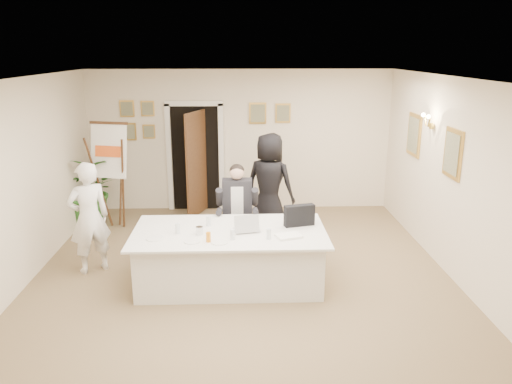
{
  "coord_description": "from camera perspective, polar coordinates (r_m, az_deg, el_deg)",
  "views": [
    {
      "loc": [
        -0.03,
        -6.38,
        3.16
      ],
      "look_at": [
        0.21,
        0.6,
        1.16
      ],
      "focal_mm": 35.0,
      "sensor_mm": 36.0,
      "label": 1
    }
  ],
  "objects": [
    {
      "name": "wall_front",
      "position": [
        3.38,
        -1.2,
        -15.42
      ],
      "size": [
        6.0,
        0.1,
        2.8
      ],
      "primitive_type": "cube",
      "color": "beige",
      "rests_on": "floor"
    },
    {
      "name": "glass_d",
      "position": [
        7.03,
        -5.45,
        -3.32
      ],
      "size": [
        0.08,
        0.08,
        0.14
      ],
      "primitive_type": "cylinder",
      "rotation": [
        0.0,
        0.0,
        -0.26
      ],
      "color": "silver",
      "rests_on": "conference_table"
    },
    {
      "name": "plate_near",
      "position": [
        6.43,
        -4.18,
        -5.75
      ],
      "size": [
        0.25,
        0.25,
        0.01
      ],
      "primitive_type": "cylinder",
      "rotation": [
        0.0,
        0.0,
        0.17
      ],
      "color": "white",
      "rests_on": "conference_table"
    },
    {
      "name": "plate_left",
      "position": [
        6.68,
        -11.47,
        -5.2
      ],
      "size": [
        0.28,
        0.28,
        0.01
      ],
      "primitive_type": "cylinder",
      "rotation": [
        0.0,
        0.0,
        0.18
      ],
      "color": "white",
      "rests_on": "conference_table"
    },
    {
      "name": "wall_sconce",
      "position": [
        8.2,
        19.13,
        7.68
      ],
      "size": [
        0.2,
        0.3,
        0.24
      ],
      "primitive_type": null,
      "color": "gold",
      "rests_on": "wall_right"
    },
    {
      "name": "oj_glass",
      "position": [
        6.45,
        -5.46,
        -5.16
      ],
      "size": [
        0.07,
        0.07,
        0.13
      ],
      "primitive_type": "cylinder",
      "rotation": [
        0.0,
        0.0,
        0.21
      ],
      "color": "orange",
      "rests_on": "conference_table"
    },
    {
      "name": "flip_chart",
      "position": [
        9.32,
        -15.92,
        1.24
      ],
      "size": [
        0.69,
        0.5,
        1.92
      ],
      "color": "#361E11",
      "rests_on": "floor"
    },
    {
      "name": "doorway",
      "position": [
        9.97,
        -6.89,
        3.6
      ],
      "size": [
        1.14,
        0.86,
        2.2
      ],
      "color": "black",
      "rests_on": "floor"
    },
    {
      "name": "seated_man",
      "position": [
        7.84,
        -2.15,
        -2.01
      ],
      "size": [
        0.77,
        0.8,
        1.48
      ],
      "primitive_type": null,
      "rotation": [
        0.0,
        0.0,
        0.23
      ],
      "color": "black",
      "rests_on": "floor"
    },
    {
      "name": "pictures_right_wall",
      "position": [
        8.28,
        19.37,
        5.27
      ],
      "size": [
        0.06,
        2.2,
        0.8
      ],
      "primitive_type": null,
      "color": "gold",
      "rests_on": "wall_right"
    },
    {
      "name": "wall_right",
      "position": [
        7.28,
        22.66,
        0.74
      ],
      "size": [
        0.1,
        7.0,
        2.8
      ],
      "primitive_type": "cube",
      "color": "beige",
      "rests_on": "floor"
    },
    {
      "name": "paper_stack",
      "position": [
        6.61,
        3.74,
        -5.04
      ],
      "size": [
        0.38,
        0.32,
        0.03
      ],
      "primitive_type": "cube",
      "rotation": [
        0.0,
        0.0,
        0.32
      ],
      "color": "white",
      "rests_on": "conference_table"
    },
    {
      "name": "glass_b",
      "position": [
        6.5,
        -2.72,
        -4.89
      ],
      "size": [
        0.06,
        0.06,
        0.14
      ],
      "primitive_type": "cylinder",
      "rotation": [
        0.0,
        0.0,
        0.03
      ],
      "color": "silver",
      "rests_on": "conference_table"
    },
    {
      "name": "glass_a",
      "position": [
        6.79,
        -8.96,
        -4.14
      ],
      "size": [
        0.07,
        0.07,
        0.14
      ],
      "primitive_type": "cylinder",
      "rotation": [
        0.0,
        0.0,
        0.18
      ],
      "color": "silver",
      "rests_on": "conference_table"
    },
    {
      "name": "potted_palm",
      "position": [
        9.72,
        -18.49,
        0.24
      ],
      "size": [
        1.24,
        1.09,
        1.32
      ],
      "primitive_type": "imported",
      "rotation": [
        0.0,
        0.0,
        -0.05
      ],
      "color": "#266321",
      "rests_on": "floor"
    },
    {
      "name": "plate_mid",
      "position": [
        6.5,
        -7.33,
        -5.61
      ],
      "size": [
        0.23,
        0.23,
        0.01
      ],
      "primitive_type": "cylinder",
      "rotation": [
        0.0,
        0.0,
        0.07
      ],
      "color": "white",
      "rests_on": "conference_table"
    },
    {
      "name": "conference_table",
      "position": [
        6.98,
        -3.03,
        -7.38
      ],
      "size": [
        2.64,
        1.41,
        0.78
      ],
      "color": "silver",
      "rests_on": "floor"
    },
    {
      "name": "laptop_bag",
      "position": [
        7.01,
        4.97,
        -2.68
      ],
      "size": [
        0.44,
        0.22,
        0.3
      ],
      "primitive_type": "cube",
      "rotation": [
        0.0,
        0.0,
        0.25
      ],
      "color": "black",
      "rests_on": "conference_table"
    },
    {
      "name": "wall_back",
      "position": [
        10.04,
        -1.82,
        5.87
      ],
      "size": [
        6.0,
        0.1,
        2.8
      ],
      "primitive_type": "cube",
      "color": "beige",
      "rests_on": "floor"
    },
    {
      "name": "standing_woman",
      "position": [
        8.7,
        1.55,
        0.91
      ],
      "size": [
        1.04,
        0.91,
        1.8
      ],
      "primitive_type": "imported",
      "rotation": [
        0.0,
        0.0,
        2.67
      ],
      "color": "black",
      "rests_on": "floor"
    },
    {
      "name": "ceiling",
      "position": [
        6.39,
        -1.77,
        12.75
      ],
      "size": [
        6.0,
        7.0,
        0.02
      ],
      "primitive_type": "cube",
      "color": "white",
      "rests_on": "wall_back"
    },
    {
      "name": "standing_man",
      "position": [
        7.58,
        -18.55,
        -2.83
      ],
      "size": [
        0.72,
        0.66,
        1.65
      ],
      "primitive_type": "imported",
      "rotation": [
        0.0,
        0.0,
        3.72
      ],
      "color": "white",
      "rests_on": "floor"
    },
    {
      "name": "floor",
      "position": [
        7.12,
        -1.58,
        -10.37
      ],
      "size": [
        7.0,
        7.0,
        0.0
      ],
      "primitive_type": "plane",
      "color": "brown",
      "rests_on": "ground"
    },
    {
      "name": "wall_left",
      "position": [
        7.25,
        -26.1,
        0.28
      ],
      "size": [
        0.1,
        7.0,
        2.8
      ],
      "primitive_type": "cube",
      "color": "beige",
      "rests_on": "floor"
    },
    {
      "name": "glass_c",
      "position": [
        6.52,
        1.47,
        -4.81
      ],
      "size": [
        0.07,
        0.07,
        0.14
      ],
      "primitive_type": "cylinder",
      "rotation": [
        0.0,
        0.0,
        0.15
      ],
      "color": "silver",
      "rests_on": "conference_table"
    },
    {
      "name": "laptop",
      "position": [
        6.8,
        -1.08,
        -3.3
      ],
      "size": [
        0.41,
        0.42,
        0.28
      ],
      "primitive_type": null,
      "rotation": [
        0.0,
        0.0,
        0.21
      ],
      "color": "#B7BABC",
      "rests_on": "conference_table"
    },
    {
      "name": "steel_jug",
      "position": [
        6.72,
        -6.48,
        -4.4
      ],
      "size": [
        0.11,
        0.11,
        0.11
      ],
      "primitive_type": "cylinder",
      "rotation": [
        0.0,
        0.0,
        0.1
      ],
      "color": "silver",
      "rests_on": "conference_table"
    },
    {
      "name": "pictures_back_wall",
      "position": [
        9.97,
        -6.5,
        8.33
      ],
      "size": [
        3.4,
        0.06,
        0.8
      ],
      "primitive_type": null,
      "color": "gold",
      "rests_on": "wall_back"
    }
  ]
}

